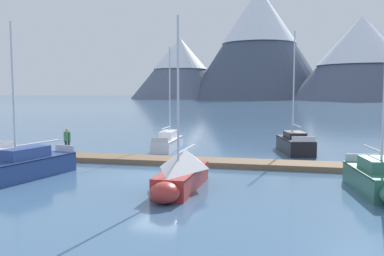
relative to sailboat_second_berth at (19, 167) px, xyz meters
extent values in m
plane|color=#426689|center=(6.24, 2.83, -0.64)|extent=(700.00, 700.00, 0.00)
cone|color=slate|center=(-63.74, 216.35, 17.01)|extent=(58.28, 58.28, 35.30)
cone|color=white|center=(-63.74, 216.35, 25.63)|extent=(31.47, 31.47, 18.15)
cone|color=#424C60|center=(-18.31, 220.91, 30.34)|extent=(80.08, 80.08, 61.96)
cone|color=white|center=(-18.31, 220.91, 45.83)|extent=(42.18, 42.18, 31.08)
cone|color=#4C566B|center=(33.87, 199.85, 19.57)|extent=(68.05, 68.05, 40.42)
cone|color=white|center=(33.87, 199.85, 27.97)|extent=(41.91, 41.91, 23.71)
cube|color=brown|center=(6.24, 6.83, -0.49)|extent=(25.23, 3.85, 0.30)
cylinder|color=#38383D|center=(6.30, 5.94, -0.52)|extent=(24.10, 1.95, 0.24)
cylinder|color=#38383D|center=(6.17, 7.72, -0.52)|extent=(24.10, 1.95, 0.24)
cube|color=black|center=(-6.23, 5.94, -0.49)|extent=(0.31, 2.15, 0.27)
cube|color=silver|center=(-4.01, 3.44, 0.60)|extent=(1.51, 0.15, 0.36)
cube|color=navy|center=(0.09, 0.58, -0.13)|extent=(2.23, 5.57, 1.01)
cube|color=#121D39|center=(0.09, 0.58, 0.33)|extent=(2.25, 5.47, 0.06)
cylinder|color=silver|center=(-0.03, -0.20, 3.71)|extent=(0.10, 0.10, 6.68)
cylinder|color=silver|center=(0.18, 1.24, 1.08)|extent=(0.51, 2.89, 0.08)
cube|color=#2F4A8A|center=(0.07, 0.44, 0.66)|extent=(1.36, 2.56, 0.56)
cube|color=silver|center=(0.47, 3.17, 0.55)|extent=(1.30, 0.29, 0.36)
cube|color=silver|center=(3.26, 12.34, -0.24)|extent=(1.92, 5.09, 0.80)
ellipsoid|color=silver|center=(2.94, 15.10, -0.24)|extent=(1.34, 1.84, 0.76)
cube|color=slate|center=(3.26, 12.34, 0.12)|extent=(1.95, 5.00, 0.06)
cylinder|color=silver|center=(3.18, 13.08, 3.63)|extent=(0.10, 0.10, 6.94)
cylinder|color=silver|center=(3.32, 11.81, 1.05)|extent=(0.37, 2.55, 0.08)
cube|color=white|center=(3.25, 12.46, 0.45)|extent=(1.20, 2.33, 0.59)
cube|color=silver|center=(3.54, 9.95, 0.34)|extent=(1.22, 0.24, 0.36)
cube|color=#B2332D|center=(8.24, 0.67, -0.19)|extent=(1.67, 4.86, 0.89)
ellipsoid|color=#B2332D|center=(8.38, -1.94, -0.19)|extent=(1.27, 1.31, 0.85)
cube|color=#501614|center=(8.24, 0.67, 0.21)|extent=(1.71, 4.76, 0.06)
cylinder|color=silver|center=(8.27, 0.02, 3.59)|extent=(0.10, 0.10, 6.69)
cylinder|color=silver|center=(8.19, 1.55, 1.06)|extent=(0.25, 3.06, 0.08)
pyramid|color=silver|center=(8.22, 1.02, 0.69)|extent=(1.87, 3.92, 0.88)
cube|color=black|center=(12.55, 13.35, -0.11)|extent=(3.02, 5.03, 1.06)
ellipsoid|color=black|center=(11.78, 15.93, -0.11)|extent=(1.95, 2.21, 1.01)
cube|color=black|center=(12.55, 13.35, 0.38)|extent=(3.03, 4.95, 0.06)
cylinder|color=silver|center=(12.34, 14.06, 4.23)|extent=(0.10, 0.10, 7.62)
cylinder|color=silver|center=(12.66, 13.01, 1.32)|extent=(0.71, 2.13, 0.08)
cube|color=black|center=(12.52, 13.47, 0.64)|extent=(1.77, 2.39, 0.43)
cube|color=silver|center=(13.21, 11.16, 0.60)|extent=(1.52, 0.54, 0.36)
cube|color=#336B56|center=(16.56, 2.48, -0.14)|extent=(2.57, 4.71, 0.99)
cube|color=#163027|center=(16.56, 2.48, 0.31)|extent=(2.60, 4.63, 0.06)
cylinder|color=silver|center=(16.41, 3.19, 1.18)|extent=(0.55, 2.31, 0.08)
cube|color=#3A7560|center=(16.58, 2.37, 0.61)|extent=(1.58, 2.21, 0.51)
cube|color=silver|center=(16.13, 4.59, 0.53)|extent=(1.53, 0.41, 0.36)
cylinder|color=#232328|center=(-1.69, 6.51, 0.09)|extent=(0.14, 0.14, 0.86)
cylinder|color=#232328|center=(-1.44, 6.45, 0.09)|extent=(0.14, 0.14, 0.86)
cube|color=#387A4C|center=(-1.57, 6.48, 0.82)|extent=(0.42, 0.30, 0.60)
sphere|color=tan|center=(-1.57, 6.48, 1.24)|extent=(0.22, 0.22, 0.22)
cylinder|color=#387A4C|center=(-1.81, 6.53, 0.75)|extent=(0.09, 0.09, 0.62)
cylinder|color=#387A4C|center=(-1.32, 6.42, 0.75)|extent=(0.09, 0.09, 0.62)
camera|label=1|loc=(13.97, -16.77, 3.75)|focal=38.67mm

